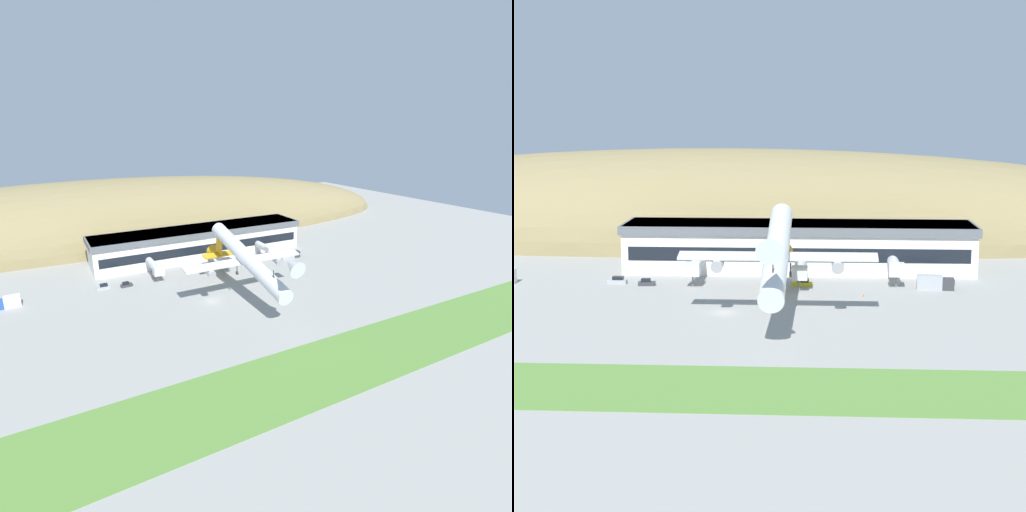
% 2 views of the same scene
% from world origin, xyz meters
% --- Properties ---
extents(ground_plane, '(400.90, 400.90, 0.00)m').
position_xyz_m(ground_plane, '(0.00, 0.00, 0.00)').
color(ground_plane, gray).
extents(grass_strip_foreground, '(360.81, 20.20, 0.08)m').
position_xyz_m(grass_strip_foreground, '(0.00, -43.78, 0.04)').
color(grass_strip_foreground, '#568438').
rests_on(grass_strip_foreground, ground_plane).
extents(hill_backdrop, '(319.02, 70.89, 53.10)m').
position_xyz_m(hill_backdrop, '(-10.94, 93.03, 0.00)').
color(hill_backdrop, olive).
rests_on(hill_backdrop, ground_plane).
extents(terminal_building, '(83.49, 17.22, 11.52)m').
position_xyz_m(terminal_building, '(13.55, 43.16, 6.53)').
color(terminal_building, white).
rests_on(terminal_building, ground_plane).
extents(jetway_0, '(3.38, 13.74, 5.43)m').
position_xyz_m(jetway_0, '(-9.12, 27.46, 3.99)').
color(jetway_0, silver).
rests_on(jetway_0, ground_plane).
extents(jetway_1, '(3.38, 16.64, 5.43)m').
position_xyz_m(jetway_1, '(14.28, 25.93, 3.99)').
color(jetway_1, silver).
rests_on(jetway_1, ground_plane).
extents(jetway_2, '(3.38, 11.79, 5.43)m').
position_xyz_m(jetway_2, '(35.26, 28.50, 3.99)').
color(jetway_2, silver).
rests_on(jetway_2, ground_plane).
extents(cargo_airplane, '(37.51, 53.12, 15.38)m').
position_xyz_m(cargo_airplane, '(10.56, -2.04, 12.26)').
color(cargo_airplane, silver).
extents(service_car_0, '(4.49, 1.77, 1.57)m').
position_xyz_m(service_car_0, '(14.83, 25.63, 0.65)').
color(service_car_0, gold).
rests_on(service_car_0, ground_plane).
extents(service_car_1, '(3.78, 1.95, 1.54)m').
position_xyz_m(service_car_1, '(-19.57, 24.16, 0.63)').
color(service_car_1, '#333338').
rests_on(service_car_1, ground_plane).
extents(service_car_2, '(4.29, 1.88, 1.66)m').
position_xyz_m(service_car_2, '(-26.41, 25.69, 0.68)').
color(service_car_2, '#999EA3').
rests_on(service_car_2, ground_plane).
extents(box_truck, '(8.12, 2.98, 3.14)m').
position_xyz_m(box_truck, '(43.35, 23.42, 1.49)').
color(box_truck, '#333338').
rests_on(box_truck, ground_plane).
extents(traffic_cone_0, '(0.52, 0.52, 0.58)m').
position_xyz_m(traffic_cone_0, '(27.65, 15.78, 0.28)').
color(traffic_cone_0, orange).
rests_on(traffic_cone_0, ground_plane).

